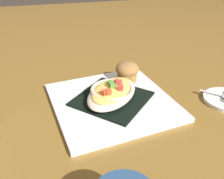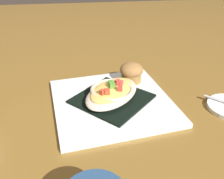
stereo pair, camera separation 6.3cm
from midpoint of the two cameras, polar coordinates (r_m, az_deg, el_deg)
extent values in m
plane|color=brown|center=(0.65, -2.77, -3.28)|extent=(2.60, 2.60, 0.00)
cube|color=white|center=(0.65, -2.78, -2.83)|extent=(0.33, 0.33, 0.01)
cube|color=black|center=(0.64, -2.80, -2.17)|extent=(0.23, 0.23, 0.01)
ellipsoid|color=beige|center=(0.63, -2.84, -0.90)|extent=(0.19, 0.20, 0.03)
torus|color=beige|center=(0.63, -2.86, -0.14)|extent=(0.16, 0.16, 0.01)
ellipsoid|color=#E9C25C|center=(0.63, -2.86, -0.14)|extent=(0.16, 0.17, 0.01)
cube|color=#D0393B|center=(0.64, -1.07, 1.53)|extent=(0.01, 0.01, 0.01)
cube|color=#CE4A2B|center=(0.60, -3.82, -0.57)|extent=(0.01, 0.01, 0.01)
cube|color=#539535|center=(0.62, -3.31, 1.03)|extent=(0.02, 0.02, 0.01)
cube|color=red|center=(0.61, -0.96, 0.34)|extent=(0.01, 0.01, 0.01)
cube|color=#A9542C|center=(0.62, -2.66, 0.80)|extent=(0.01, 0.01, 0.01)
cube|color=#479740|center=(0.64, -2.99, 1.53)|extent=(0.01, 0.01, 0.01)
cube|color=#D93E38|center=(0.64, -1.73, 1.52)|extent=(0.01, 0.01, 0.01)
cube|color=#D0462A|center=(0.60, -4.87, -0.76)|extent=(0.02, 0.02, 0.01)
cube|color=#DA3C36|center=(0.64, -1.70, 1.63)|extent=(0.02, 0.02, 0.01)
cube|color=#CC4C2B|center=(0.64, -0.90, 1.66)|extent=(0.01, 0.01, 0.01)
cylinder|color=olive|center=(0.73, 0.97, 3.01)|extent=(0.06, 0.06, 0.03)
ellipsoid|color=olive|center=(0.72, 0.98, 4.64)|extent=(0.07, 0.07, 0.04)
ellipsoid|color=#4C0F23|center=(0.72, 0.99, 5.31)|extent=(0.03, 0.03, 0.01)
cube|color=silver|center=(0.71, 19.19, -0.79)|extent=(0.05, 0.05, 0.00)
camera|label=1|loc=(0.03, -92.86, -1.67)|focal=40.26mm
camera|label=2|loc=(0.03, 87.14, 1.67)|focal=40.26mm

